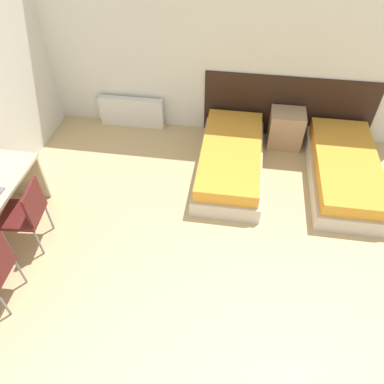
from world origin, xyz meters
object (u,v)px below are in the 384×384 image
bed_near_door (344,170)px  nightstand (286,128)px  bed_near_window (230,160)px  chair_near_laptop (26,212)px

bed_near_door → nightstand: bearing=135.8°
bed_near_window → chair_near_laptop: 2.66m
bed_near_window → nightstand: 1.06m
bed_near_window → chair_near_laptop: size_ratio=2.18×
nightstand → bed_near_door: bearing=-44.2°
bed_near_door → chair_near_laptop: bearing=-156.8°
bed_near_door → nightstand: nightstand is taller
bed_near_window → nightstand: (0.76, 0.74, 0.08)m
chair_near_laptop → nightstand: bearing=33.0°
bed_near_window → bed_near_door: 1.52m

